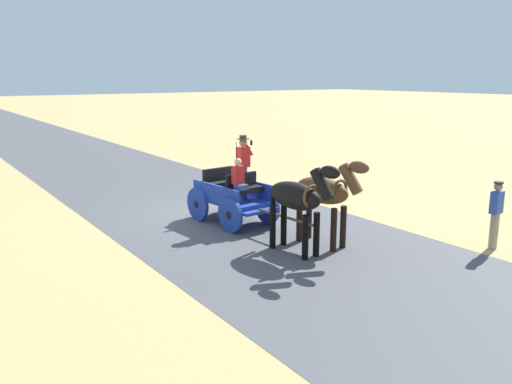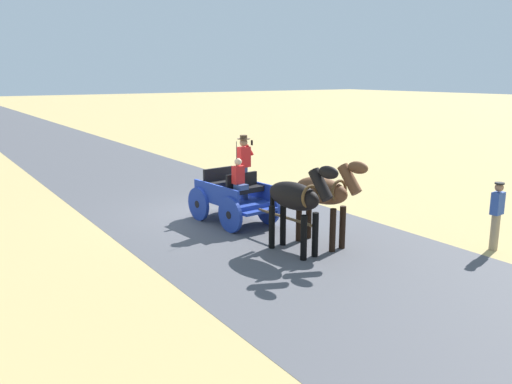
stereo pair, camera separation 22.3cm
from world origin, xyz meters
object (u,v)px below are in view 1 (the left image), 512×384
object	(u,v)px
horse_off_side	(298,198)
traffic_cone	(230,177)
horse_near_side	(325,193)
pedestrian_walking	(496,213)
horse_drawn_carriage	(234,195)

from	to	relation	value
horse_off_side	traffic_cone	xyz separation A→B (m)	(-3.00, -7.85, -1.07)
horse_near_side	horse_off_side	world-z (taller)	same
pedestrian_walking	traffic_cone	xyz separation A→B (m)	(1.11, -10.25, -0.64)
horse_drawn_carriage	pedestrian_walking	bearing A→B (deg)	125.78
horse_near_side	horse_off_side	bearing A→B (deg)	5.41
horse_near_side	pedestrian_walking	size ratio (longest dim) A/B	1.34
horse_drawn_carriage	pedestrian_walking	size ratio (longest dim) A/B	2.74
horse_off_side	traffic_cone	size ratio (longest dim) A/B	4.42
horse_off_side	traffic_cone	bearing A→B (deg)	-110.92
pedestrian_walking	traffic_cone	size ratio (longest dim) A/B	3.30
horse_near_side	traffic_cone	world-z (taller)	horse_near_side
horse_off_side	traffic_cone	distance (m)	8.47
traffic_cone	horse_near_side	bearing A→B (deg)	74.95
horse_drawn_carriage	horse_off_side	size ratio (longest dim) A/B	2.04
horse_near_side	traffic_cone	bearing A→B (deg)	-105.05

